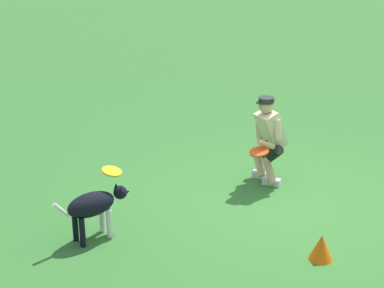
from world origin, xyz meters
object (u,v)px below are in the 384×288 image
at_px(person, 268,137).
at_px(frisbee_held, 259,152).
at_px(training_cone, 321,247).
at_px(frisbee_flying, 112,171).
at_px(dog, 95,205).

relative_size(person, frisbee_held, 4.68).
xyz_separation_m(person, frisbee_held, (0.01, 0.39, -0.09)).
relative_size(person, training_cone, 4.20).
distance_m(frisbee_flying, frisbee_held, 2.18).
xyz_separation_m(frisbee_flying, frisbee_held, (-1.32, -1.72, -0.16)).
height_order(dog, training_cone, dog).
distance_m(dog, frisbee_held, 2.47).
relative_size(dog, training_cone, 3.03).
height_order(person, frisbee_held, person).
xyz_separation_m(frisbee_flying, training_cone, (-2.54, -0.31, -0.61)).
height_order(person, frisbee_flying, person).
relative_size(frisbee_held, training_cone, 0.90).
bearing_deg(dog, training_cone, -48.27).
distance_m(person, dog, 2.81).
bearing_deg(frisbee_flying, dog, 77.50).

